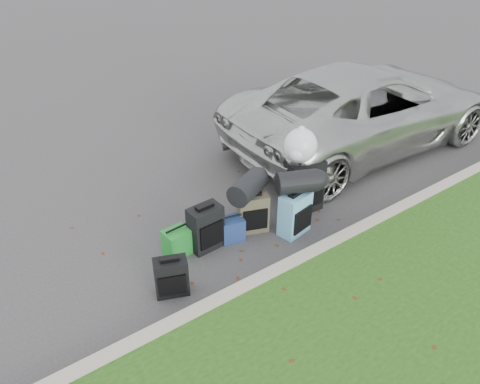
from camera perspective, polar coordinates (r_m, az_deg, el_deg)
ground at (r=6.79m, az=1.67°, el=-4.39°), size 120.00×120.00×0.00m
curb at (r=6.16m, az=7.34°, el=-8.35°), size 120.00×0.18×0.15m
suv at (r=9.11m, az=14.91°, el=10.00°), size 5.52×2.69×1.51m
suitcase_small_black at (r=5.69m, az=-8.37°, el=-10.20°), size 0.45×0.35×0.50m
suitcase_large_black_left at (r=6.27m, az=-4.21°, el=-4.37°), size 0.46×0.29×0.64m
suitcase_olive at (r=6.60m, az=1.55°, el=-2.49°), size 0.49×0.40×0.58m
suitcase_teal at (r=6.57m, az=6.69°, el=-2.65°), size 0.49×0.34×0.64m
suitcase_large_black_right at (r=7.03m, az=7.78°, el=0.75°), size 0.58×0.38×0.82m
tote_green at (r=6.28m, az=-7.69°, el=-6.10°), size 0.35×0.29×0.38m
tote_navy at (r=6.48m, az=-1.00°, el=-4.52°), size 0.37×0.32×0.34m
duffel_left at (r=6.31m, az=0.95°, el=0.59°), size 0.67×0.54×0.32m
duffel_right at (r=6.37m, az=7.04°, el=1.22°), size 0.64×0.52×0.32m
trash_bag at (r=6.72m, az=7.38°, el=5.62°), size 0.49×0.49×0.49m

